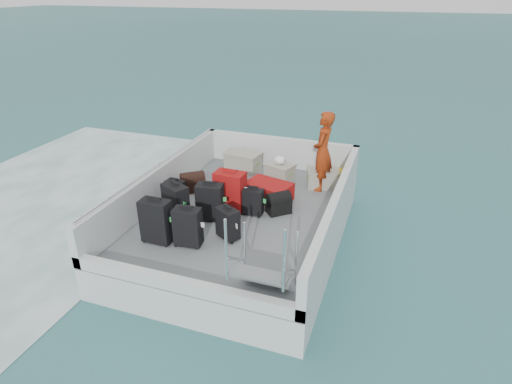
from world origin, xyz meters
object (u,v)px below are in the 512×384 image
suitcase_4 (210,202)px  passenger (323,152)px  suitcase_6 (228,224)px  crate_3 (322,179)px  crate_2 (279,173)px  suitcase_7 (253,202)px  suitcase_5 (230,191)px  suitcase_8 (268,191)px  suitcase_0 (156,222)px  crate_1 (245,162)px  crate_0 (238,160)px  suitcase_2 (175,194)px  suitcase_3 (188,227)px  suitcase_1 (176,204)px

suitcase_4 → passenger: passenger is taller
suitcase_6 → crate_3: bearing=97.0°
crate_2 → suitcase_6: bearing=-93.0°
suitcase_7 → crate_2: (0.01, 1.67, -0.09)m
suitcase_4 → suitcase_5: (0.20, 0.46, 0.04)m
suitcase_8 → crate_2: size_ratio=1.54×
suitcase_0 → suitcase_5: bearing=64.3°
crate_1 → passenger: (1.84, -0.40, 0.63)m
suitcase_5 → crate_3: size_ratio=1.26×
passenger → crate_0: bearing=-102.1°
suitcase_2 → suitcase_6: 1.57m
suitcase_3 → crate_2: suitcase_3 is taller
suitcase_1 → suitcase_6: (1.09, -0.22, -0.08)m
suitcase_0 → suitcase_6: (1.06, 0.48, -0.10)m
suitcase_1 → suitcase_3: (0.56, -0.63, -0.03)m
suitcase_7 → suitcase_1: bearing=-151.1°
crate_0 → suitcase_5: bearing=-72.6°
suitcase_0 → suitcase_1: size_ratio=1.06×
suitcase_0 → suitcase_7: (1.18, 1.40, -0.12)m
suitcase_0 → passenger: (2.14, 2.94, 0.45)m
suitcase_1 → crate_1: (0.32, 2.64, -0.16)m
crate_3 → crate_1: bearing=170.7°
suitcase_4 → suitcase_8: (0.74, 1.13, -0.17)m
suitcase_1 → passenger: (2.17, 2.23, 0.47)m
suitcase_1 → crate_0: suitcase_1 is taller
suitcase_2 → crate_3: bearing=39.6°
suitcase_0 → passenger: bearing=54.5°
suitcase_4 → suitcase_6: bearing=-51.1°
crate_1 → crate_3: size_ratio=1.06×
suitcase_0 → suitcase_4: suitcase_0 is taller
suitcase_6 → crate_2: size_ratio=0.97×
crate_3 → suitcase_6: bearing=-113.1°
suitcase_8 → passenger: bearing=-32.2°
suitcase_3 → suitcase_7: suitcase_3 is taller
suitcase_3 → crate_3: suitcase_3 is taller
suitcase_0 → suitcase_5: 1.61m
suitcase_2 → suitcase_3: bearing=-49.7°
suitcase_4 → crate_1: 2.38m
suitcase_5 → crate_2: suitcase_5 is taller
suitcase_1 → suitcase_5: bearing=71.4°
suitcase_1 → crate_3: suitcase_1 is taller
suitcase_2 → crate_0: 2.28m
suitcase_8 → crate_1: (-0.96, 1.23, 0.02)m
suitcase_5 → crate_0: 2.12m
crate_2 → suitcase_3: bearing=-102.4°
suitcase_6 → passenger: passenger is taller
crate_0 → suitcase_6: bearing=-71.7°
suitcase_3 → passenger: passenger is taller
suitcase_3 → suitcase_5: (0.18, 1.37, 0.05)m
suitcase_4 → suitcase_5: 0.51m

